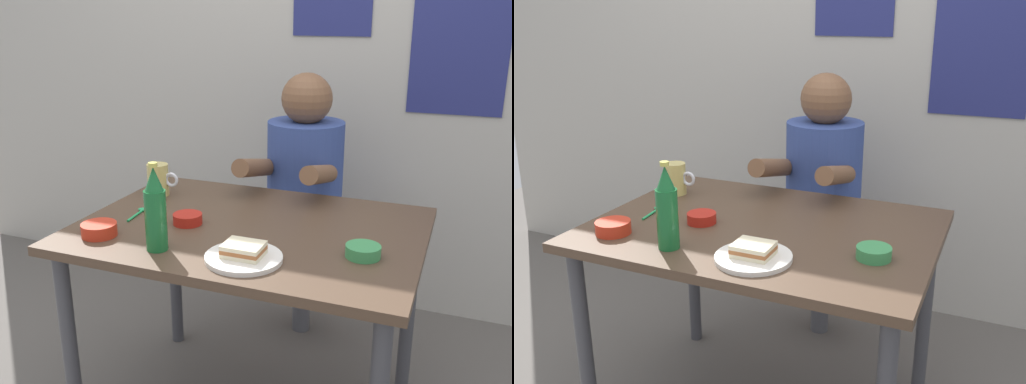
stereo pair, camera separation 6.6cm
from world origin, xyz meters
TOP-DOWN VIEW (x-y plane):
  - wall_back at (0.00, 1.05)m, footprint 4.40×0.09m
  - dining_table at (0.00, 0.00)m, footprint 1.10×0.80m
  - stool at (-0.01, 0.63)m, footprint 0.34×0.34m
  - person_seated at (-0.01, 0.62)m, footprint 0.33×0.56m
  - plate_orange at (0.08, -0.25)m, footprint 0.22×0.22m
  - sandwich at (0.08, -0.25)m, footprint 0.11×0.09m
  - beer_mug at (-0.44, 0.17)m, footprint 0.13×0.08m
  - beer_bottle at (-0.18, -0.27)m, footprint 0.06×0.06m
  - sambal_bowl_red at (-0.20, -0.06)m, footprint 0.10×0.10m
  - sauce_bowl_chili at (-0.40, -0.25)m, footprint 0.11×0.11m
  - dip_bowl_green at (0.39, -0.11)m, footprint 0.10×0.10m
  - spoon at (-0.40, -0.03)m, footprint 0.04×0.12m

SIDE VIEW (x-z plane):
  - stool at x=-0.01m, z-range 0.12..0.57m
  - dining_table at x=0.00m, z-range 0.28..1.02m
  - spoon at x=-0.40m, z-range 0.74..0.75m
  - plate_orange at x=0.08m, z-range 0.74..0.75m
  - sambal_bowl_red at x=-0.20m, z-range 0.74..0.78m
  - dip_bowl_green at x=0.39m, z-range 0.74..0.78m
  - sauce_bowl_chili at x=-0.40m, z-range 0.74..0.78m
  - person_seated at x=-0.01m, z-range 0.41..1.13m
  - sandwich at x=0.08m, z-range 0.75..0.79m
  - beer_mug at x=-0.44m, z-range 0.74..0.86m
  - beer_bottle at x=-0.18m, z-range 0.73..0.99m
  - wall_back at x=0.00m, z-range 0.00..2.60m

